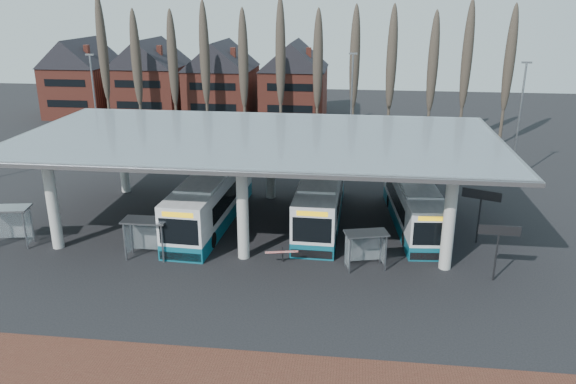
# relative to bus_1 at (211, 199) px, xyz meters

# --- Properties ---
(ground) EXTENTS (140.00, 140.00, 0.00)m
(ground) POSITION_rel_bus_1_xyz_m (3.33, -7.86, -1.70)
(ground) COLOR black
(ground) RESTS_ON ground
(station_canopy) EXTENTS (32.00, 16.00, 6.34)m
(station_canopy) POSITION_rel_bus_1_xyz_m (3.33, 0.14, 3.99)
(station_canopy) COLOR beige
(station_canopy) RESTS_ON ground
(poplar_row) EXTENTS (45.10, 1.10, 14.50)m
(poplar_row) POSITION_rel_bus_1_xyz_m (3.33, 25.14, 7.08)
(poplar_row) COLOR #473D33
(poplar_row) RESTS_ON ground
(townhouse_row) EXTENTS (36.80, 10.30, 12.25)m
(townhouse_row) POSITION_rel_bus_1_xyz_m (-12.42, 36.14, 4.24)
(townhouse_row) COLOR brown
(townhouse_row) RESTS_ON ground
(lamp_post_a) EXTENTS (0.80, 0.16, 10.17)m
(lamp_post_a) POSITION_rel_bus_1_xyz_m (-14.67, 14.14, 3.64)
(lamp_post_a) COLOR slate
(lamp_post_a) RESTS_ON ground
(lamp_post_b) EXTENTS (0.80, 0.16, 10.17)m
(lamp_post_b) POSITION_rel_bus_1_xyz_m (9.33, 18.14, 3.64)
(lamp_post_b) COLOR slate
(lamp_post_b) RESTS_ON ground
(lamp_post_c) EXTENTS (0.80, 0.16, 10.17)m
(lamp_post_c) POSITION_rel_bus_1_xyz_m (23.33, 12.14, 3.64)
(lamp_post_c) COLOR slate
(lamp_post_c) RESTS_ON ground
(bus_1) EXTENTS (3.36, 13.06, 3.60)m
(bus_1) POSITION_rel_bus_1_xyz_m (0.00, 0.00, 0.00)
(bus_1) COLOR white
(bus_1) RESTS_ON ground
(bus_2) EXTENTS (2.95, 12.65, 3.50)m
(bus_2) POSITION_rel_bus_1_xyz_m (7.60, 1.15, -0.05)
(bus_2) COLOR white
(bus_2) RESTS_ON ground
(bus_3) EXTENTS (3.54, 11.89, 3.26)m
(bus_3) POSITION_rel_bus_1_xyz_m (14.01, 1.28, -0.16)
(bus_3) COLOR white
(bus_3) RESTS_ON ground
(shelter_0) EXTENTS (3.01, 1.89, 2.60)m
(shelter_0) POSITION_rel_bus_1_xyz_m (-11.80, -5.35, 0.20)
(shelter_0) COLOR gray
(shelter_0) RESTS_ON ground
(shelter_1) EXTENTS (2.70, 1.36, 2.50)m
(shelter_1) POSITION_rel_bus_1_xyz_m (-2.47, -5.99, 0.12)
(shelter_1) COLOR gray
(shelter_1) RESTS_ON ground
(shelter_2) EXTENTS (2.70, 1.82, 2.29)m
(shelter_2) POSITION_rel_bus_1_xyz_m (10.64, -5.86, -0.03)
(shelter_2) COLOR gray
(shelter_2) RESTS_ON ground
(info_sign_0) EXTENTS (2.24, 0.19, 3.32)m
(info_sign_0) POSITION_rel_bus_1_xyz_m (17.83, -6.58, 1.09)
(info_sign_0) COLOR black
(info_sign_0) RESTS_ON ground
(info_sign_1) EXTENTS (2.29, 1.02, 3.59)m
(info_sign_1) POSITION_rel_bus_1_xyz_m (17.90, -1.38, 1.31)
(info_sign_1) COLOR black
(info_sign_1) RESTS_ON ground
(barrier) EXTENTS (1.93, 0.73, 0.98)m
(barrier) POSITION_rel_bus_1_xyz_m (5.77, -6.02, -0.94)
(barrier) COLOR black
(barrier) RESTS_ON ground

